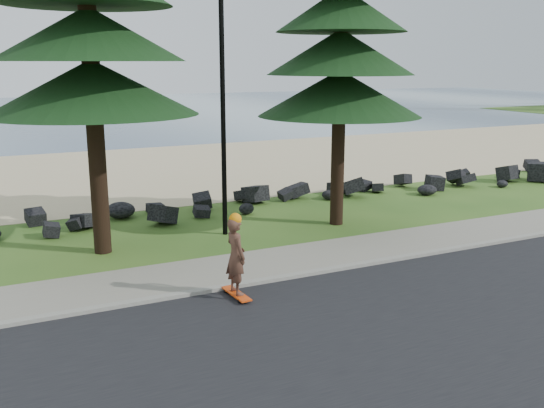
% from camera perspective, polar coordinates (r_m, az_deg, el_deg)
% --- Properties ---
extents(ground, '(160.00, 160.00, 0.00)m').
position_cam_1_polar(ground, '(14.77, 0.11, -5.95)').
color(ground, '#2B5219').
rests_on(ground, ground).
extents(road, '(160.00, 7.00, 0.02)m').
position_cam_1_polar(road, '(11.19, 10.42, -12.65)').
color(road, black).
rests_on(road, ground).
extents(kerb, '(160.00, 0.20, 0.10)m').
position_cam_1_polar(kerb, '(14.00, 1.72, -6.85)').
color(kerb, gray).
rests_on(kerb, ground).
extents(sidewalk, '(160.00, 2.00, 0.08)m').
position_cam_1_polar(sidewalk, '(14.93, -0.22, -5.58)').
color(sidewalk, gray).
rests_on(sidewalk, ground).
extents(beach_sand, '(160.00, 15.00, 0.01)m').
position_cam_1_polar(beach_sand, '(28.16, -12.82, 2.99)').
color(beach_sand, tan).
rests_on(beach_sand, ground).
extents(ocean, '(160.00, 58.00, 0.01)m').
position_cam_1_polar(ocean, '(64.04, -20.32, 8.08)').
color(ocean, '#364F68').
rests_on(ocean, ground).
extents(seawall_boulders, '(60.00, 2.40, 1.10)m').
position_cam_1_polar(seawall_boulders, '(19.76, -6.95, -1.09)').
color(seawall_boulders, black).
rests_on(seawall_boulders, ground).
extents(lamp_post, '(0.25, 0.14, 8.14)m').
position_cam_1_polar(lamp_post, '(16.91, -4.68, 10.75)').
color(lamp_post, black).
rests_on(lamp_post, ground).
extents(skateboarder, '(0.44, 1.00, 1.83)m').
position_cam_1_polar(skateboarder, '(12.63, -3.43, -4.94)').
color(skateboarder, '#D53E0C').
rests_on(skateboarder, ground).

